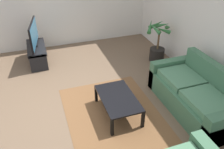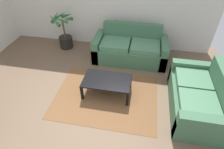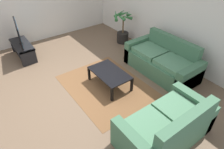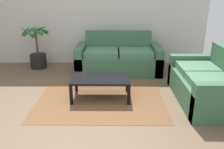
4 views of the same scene
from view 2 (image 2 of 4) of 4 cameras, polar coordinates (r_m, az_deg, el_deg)
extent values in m
plane|color=brown|center=(3.72, -11.41, -13.71)|extent=(6.60, 6.60, 0.00)
cube|color=#3F6B4C|center=(5.06, 5.53, 6.72)|extent=(1.92, 0.90, 0.42)
cube|color=#3F6B4C|center=(5.16, 6.31, 13.11)|extent=(1.56, 0.16, 0.48)
cube|color=#3F6B4C|center=(5.13, -4.20, 8.65)|extent=(0.18, 0.90, 0.62)
cube|color=#3F6B4C|center=(5.03, 15.55, 6.48)|extent=(0.18, 0.90, 0.62)
cube|color=#4F7F5D|center=(4.91, 1.07, 9.55)|extent=(0.74, 0.66, 0.12)
cube|color=#4F7F5D|center=(4.87, 10.27, 8.55)|extent=(0.74, 0.66, 0.12)
cube|color=#3F6B4C|center=(4.03, 24.15, -7.44)|extent=(0.90, 1.67, 0.42)
cube|color=#3F6B4C|center=(3.87, 31.15, -3.22)|extent=(0.16, 1.31, 0.48)
cube|color=#3F6B4C|center=(3.49, 26.39, -15.12)|extent=(0.90, 0.18, 0.62)
cube|color=#3F6B4C|center=(4.51, 23.14, 0.27)|extent=(0.90, 0.18, 0.62)
cube|color=#4F7F5D|center=(3.61, 25.26, -8.15)|extent=(0.66, 0.62, 0.12)
cube|color=#4F7F5D|center=(4.08, 23.82, -1.44)|extent=(0.66, 0.62, 0.12)
cube|color=black|center=(3.89, -1.57, -1.83)|extent=(1.01, 0.61, 0.03)
cube|color=black|center=(3.93, -9.29, -5.67)|extent=(0.05, 0.05, 0.35)
cube|color=black|center=(3.77, 4.82, -7.65)|extent=(0.05, 0.05, 0.35)
cube|color=black|center=(4.32, -7.00, -0.49)|extent=(0.05, 0.05, 0.35)
cube|color=black|center=(4.18, 5.75, -2.06)|extent=(0.05, 0.05, 0.35)
cube|color=brown|center=(4.07, -1.77, -6.53)|extent=(2.20, 1.70, 0.01)
cylinder|color=black|center=(5.78, -14.00, 9.74)|extent=(0.38, 0.38, 0.34)
cylinder|color=brown|center=(5.59, -14.71, 13.62)|extent=(0.05, 0.05, 0.54)
cone|color=#2E6A35|center=(5.36, -13.47, 16.46)|extent=(0.17, 0.41, 0.23)
cone|color=#2E6A35|center=(5.60, -13.76, 17.41)|extent=(0.43, 0.24, 0.24)
cone|color=#2E6A35|center=(5.63, -15.86, 17.16)|extent=(0.35, 0.32, 0.22)
cone|color=#2E6A35|center=(5.56, -17.24, 16.64)|extent=(0.12, 0.42, 0.24)
cone|color=#2E6A35|center=(5.36, -17.43, 15.75)|extent=(0.45, 0.35, 0.26)
cone|color=#2E6A35|center=(5.30, -15.41, 15.89)|extent=(0.38, 0.21, 0.22)
camera|label=1|loc=(2.95, 71.51, 15.01)|focal=36.87mm
camera|label=3|loc=(2.51, 87.72, 5.10)|focal=31.67mm
camera|label=4|loc=(1.57, -96.00, -67.23)|focal=38.47mm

